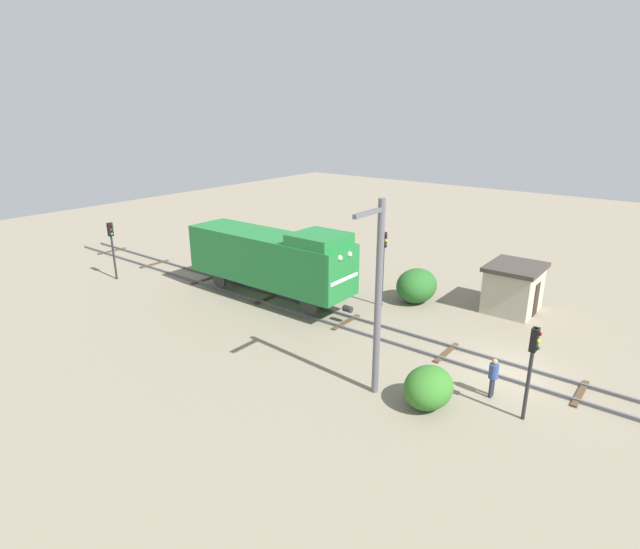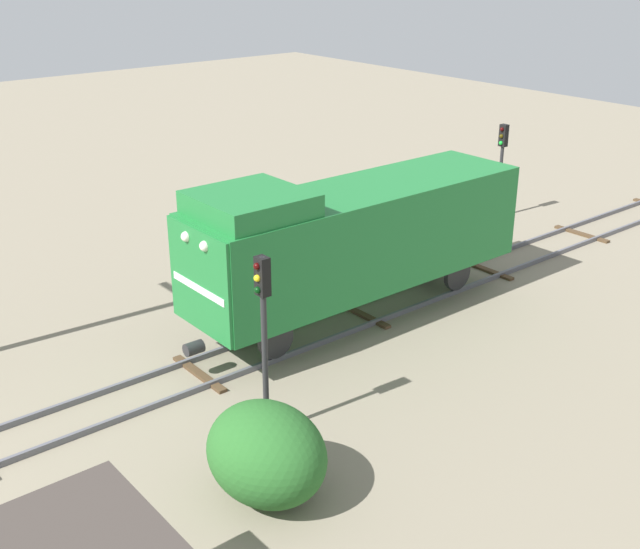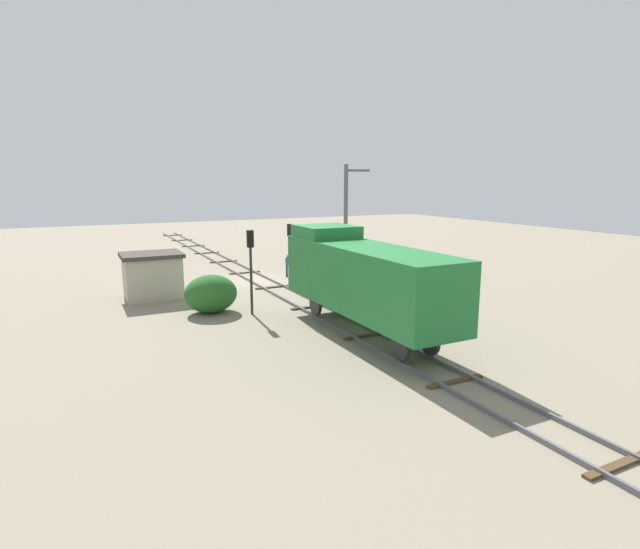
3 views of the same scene
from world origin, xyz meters
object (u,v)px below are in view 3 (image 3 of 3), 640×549
worker_near_track (288,264)px  traffic_signal_mid (251,257)px  locomotive (363,276)px  relay_hut (153,275)px  catenary_mast (346,221)px  traffic_signal_near (290,239)px

worker_near_track → traffic_signal_mid: bearing=87.6°
locomotive → relay_hut: bearing=-58.1°
relay_hut → worker_near_track: bearing=-166.4°
worker_near_track → relay_hut: (9.90, 2.39, 0.40)m
catenary_mast → relay_hut: 12.98m
traffic_signal_near → locomotive: bearing=78.7°
worker_near_track → catenary_mast: size_ratio=0.21×
catenary_mast → relay_hut: (12.56, -1.57, -2.89)m
traffic_signal_mid → traffic_signal_near: bearing=-122.8°
traffic_signal_near → relay_hut: (10.70, 3.92, -1.24)m
worker_near_track → relay_hut: size_ratio=0.49×
locomotive → traffic_signal_near: bearing=-101.3°
locomotive → relay_hut: 14.26m
relay_hut → catenary_mast: bearing=172.9°
locomotive → catenary_mast: 11.73m
worker_near_track → relay_hut: relay_hut is taller
traffic_signal_mid → worker_near_track: 10.68m
locomotive → catenary_mast: bearing=-115.8°
worker_near_track → traffic_signal_near: bearing=-86.4°
traffic_signal_mid → relay_hut: traffic_signal_mid is taller
worker_near_track → catenary_mast: bearing=155.2°
locomotive → traffic_signal_mid: locomotive is taller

